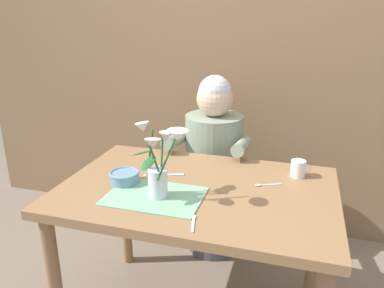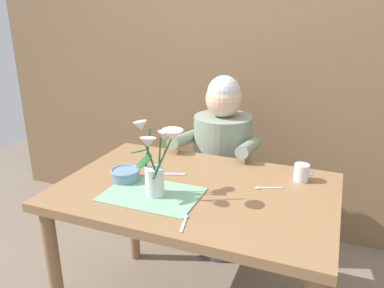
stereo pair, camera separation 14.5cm
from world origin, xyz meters
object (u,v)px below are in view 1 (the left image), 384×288
seated_person (213,169)px  flower_vase (160,162)px  coffee_cup (298,169)px  ceramic_bowl (125,177)px  dinner_knife (164,175)px

seated_person → flower_vase: bearing=-92.4°
seated_person → coffee_cup: 0.66m
flower_vase → ceramic_bowl: 0.26m
ceramic_bowl → dinner_knife: size_ratio=0.72×
flower_vase → dinner_knife: bearing=107.3°
dinner_knife → flower_vase: bearing=-92.7°
seated_person → flower_vase: seated_person is taller
dinner_knife → coffee_cup: bearing=-4.4°
flower_vase → ceramic_bowl: flower_vase is taller
ceramic_bowl → coffee_cup: coffee_cup is taller
ceramic_bowl → dinner_knife: bearing=42.7°
seated_person → dinner_knife: (-0.11, -0.54, 0.18)m
flower_vase → dinner_knife: (-0.07, 0.22, -0.16)m
coffee_cup → ceramic_bowl: bearing=-158.2°
flower_vase → dinner_knife: size_ratio=1.67×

